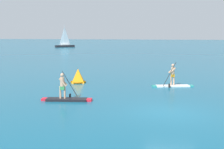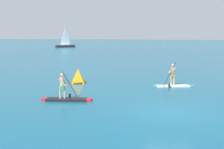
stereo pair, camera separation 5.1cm
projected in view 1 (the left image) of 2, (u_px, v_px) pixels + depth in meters
ground at (170, 112)px, 14.32m from camera, size 440.00×440.00×0.00m
paddleboarder_near_left at (66, 96)px, 16.85m from camera, size 3.01×1.13×1.70m
paddleboarder_mid_center at (172, 81)px, 21.49m from camera, size 3.11×1.39×1.94m
race_marker_buoy at (78, 77)px, 23.16m from camera, size 1.39×1.39×1.13m
sailboat_left_horizon at (65, 44)px, 89.01m from camera, size 5.30×5.20×7.00m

